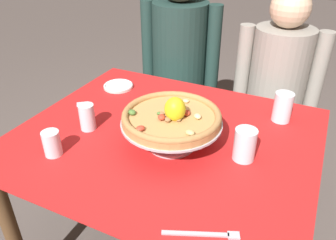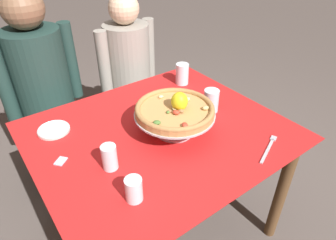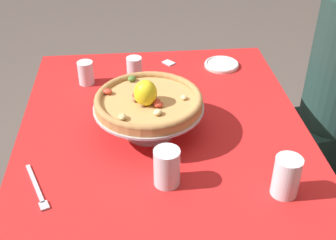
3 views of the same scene
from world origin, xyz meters
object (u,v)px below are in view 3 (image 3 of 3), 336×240
(pizza, at_px, (148,100))
(water_glass_side_left, at_px, (135,72))
(pizza_stand, at_px, (149,113))
(side_plate, at_px, (222,64))
(water_glass_back_right, at_px, (286,179))
(water_glass_side_right, at_px, (167,169))
(dinner_fork, at_px, (37,189))
(water_glass_front_left, at_px, (86,74))
(sugar_packet, at_px, (169,63))

(pizza, xyz_separation_m, water_glass_side_left, (-0.35, -0.04, -0.08))
(pizza_stand, distance_m, side_plate, 0.56)
(water_glass_side_left, xyz_separation_m, water_glass_back_right, (0.68, 0.40, 0.01))
(water_glass_side_right, bearing_deg, dinner_fork, -90.58)
(water_glass_front_left, bearing_deg, dinner_fork, -9.74)
(water_glass_side_left, distance_m, side_plate, 0.39)
(pizza_stand, bearing_deg, water_glass_back_right, 47.28)
(pizza_stand, distance_m, water_glass_back_right, 0.49)
(pizza, xyz_separation_m, water_glass_back_right, (0.33, 0.36, -0.07))
(pizza_stand, distance_m, water_glass_side_left, 0.35)
(water_glass_front_left, bearing_deg, water_glass_side_right, 23.49)
(pizza_stand, xyz_separation_m, sugar_packet, (-0.50, 0.11, -0.07))
(water_glass_back_right, relative_size, water_glass_front_left, 1.32)
(pizza, xyz_separation_m, sugar_packet, (-0.50, 0.11, -0.12))
(sugar_packet, bearing_deg, dinner_fork, -30.76)
(side_plate, distance_m, sugar_packet, 0.23)
(water_glass_side_right, distance_m, sugar_packet, 0.76)
(water_glass_back_right, xyz_separation_m, sugar_packet, (-0.83, -0.25, -0.05))
(pizza_stand, relative_size, water_glass_back_right, 2.96)
(water_glass_side_left, height_order, side_plate, water_glass_side_left)
(water_glass_back_right, distance_m, water_glass_front_left, 0.91)
(pizza, distance_m, sugar_packet, 0.53)
(sugar_packet, bearing_deg, pizza_stand, -12.75)
(sugar_packet, bearing_deg, side_plate, 77.85)
(pizza, bearing_deg, pizza_stand, 138.08)
(side_plate, distance_m, dinner_fork, 0.97)
(pizza_stand, bearing_deg, side_plate, 143.15)
(water_glass_back_right, bearing_deg, water_glass_side_right, -102.67)
(water_glass_side_right, distance_m, dinner_fork, 0.38)
(sugar_packet, bearing_deg, water_glass_front_left, -67.46)
(water_glass_side_left, height_order, sugar_packet, water_glass_side_left)
(water_glass_side_left, distance_m, dinner_fork, 0.67)
(pizza_stand, height_order, sugar_packet, pizza_stand)
(water_glass_side_right, bearing_deg, pizza_stand, -172.15)
(side_plate, bearing_deg, water_glass_side_right, -22.97)
(water_glass_side_left, relative_size, sugar_packet, 2.12)
(water_glass_front_left, bearing_deg, pizza_stand, 33.12)
(pizza, relative_size, dinner_fork, 1.78)
(side_plate, bearing_deg, water_glass_back_right, 1.80)
(water_glass_back_right, bearing_deg, pizza_stand, -132.72)
(dinner_fork, bearing_deg, water_glass_side_left, 153.80)
(water_glass_side_left, relative_size, side_plate, 0.73)
(pizza, bearing_deg, sugar_packet, 167.15)
(water_glass_back_right, height_order, water_glass_side_right, water_glass_back_right)
(water_glass_back_right, xyz_separation_m, water_glass_front_left, (-0.69, -0.59, -0.01))
(water_glass_side_right, bearing_deg, side_plate, 157.03)
(water_glass_front_left, bearing_deg, side_plate, 99.44)
(pizza, distance_m, water_glass_back_right, 0.50)
(pizza_stand, bearing_deg, water_glass_side_right, 7.85)
(water_glass_side_left, xyz_separation_m, water_glass_front_left, (-0.01, -0.19, -0.01))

